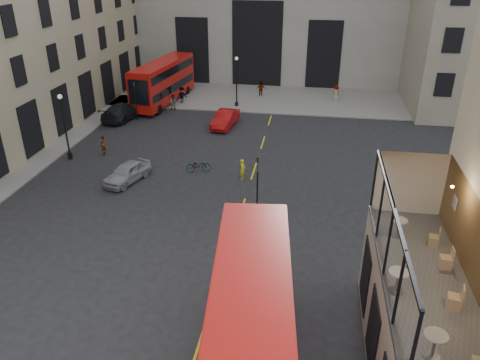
# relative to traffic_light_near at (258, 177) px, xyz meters

# --- Properties ---
(ground) EXTENTS (140.00, 140.00, 0.00)m
(ground) POSITION_rel_traffic_light_near_xyz_m (1.00, -12.00, -2.42)
(ground) COLOR black
(ground) RESTS_ON ground
(host_frontage) EXTENTS (3.00, 11.00, 4.50)m
(host_frontage) POSITION_rel_traffic_light_near_xyz_m (7.50, -12.00, -0.17)
(host_frontage) COLOR tan
(host_frontage) RESTS_ON ground
(cafe_floor) EXTENTS (3.00, 10.00, 0.10)m
(cafe_floor) POSITION_rel_traffic_light_near_xyz_m (7.50, -12.00, 2.12)
(cafe_floor) COLOR slate
(cafe_floor) RESTS_ON host_frontage
(gateway) EXTENTS (35.00, 10.60, 18.00)m
(gateway) POSITION_rel_traffic_light_near_xyz_m (-4.00, 35.99, 6.96)
(gateway) COLOR #A19F96
(gateway) RESTS_ON ground
(pavement_far) EXTENTS (40.00, 12.00, 0.12)m
(pavement_far) POSITION_rel_traffic_light_near_xyz_m (-5.00, 26.00, -2.36)
(pavement_far) COLOR slate
(pavement_far) RESTS_ON ground
(traffic_light_near) EXTENTS (0.16, 0.20, 3.80)m
(traffic_light_near) POSITION_rel_traffic_light_near_xyz_m (0.00, 0.00, 0.00)
(traffic_light_near) COLOR black
(traffic_light_near) RESTS_ON ground
(traffic_light_far) EXTENTS (0.16, 0.20, 3.80)m
(traffic_light_far) POSITION_rel_traffic_light_near_xyz_m (-14.00, 16.00, 0.00)
(traffic_light_far) COLOR black
(traffic_light_far) RESTS_ON ground
(street_lamp_a) EXTENTS (0.36, 0.36, 5.33)m
(street_lamp_a) POSITION_rel_traffic_light_near_xyz_m (-16.00, 6.00, -0.03)
(street_lamp_a) COLOR black
(street_lamp_a) RESTS_ON ground
(street_lamp_b) EXTENTS (0.36, 0.36, 5.33)m
(street_lamp_b) POSITION_rel_traffic_light_near_xyz_m (-5.00, 22.00, -0.03)
(street_lamp_b) COLOR black
(street_lamp_b) RESTS_ON ground
(bus_near) EXTENTS (4.12, 12.68, 4.97)m
(bus_near) POSITION_rel_traffic_light_near_xyz_m (1.50, -14.02, 0.37)
(bus_near) COLOR #B7100C
(bus_near) RESTS_ON ground
(bus_far) EXTENTS (3.99, 11.58, 4.53)m
(bus_far) POSITION_rel_traffic_light_near_xyz_m (-13.11, 22.17, 0.12)
(bus_far) COLOR #B1110C
(bus_far) RESTS_ON ground
(car_a) EXTENTS (2.87, 4.44, 1.41)m
(car_a) POSITION_rel_traffic_light_near_xyz_m (-9.86, 2.82, -1.72)
(car_a) COLOR gray
(car_a) RESTS_ON ground
(car_b) EXTENTS (2.16, 4.79, 1.53)m
(car_b) POSITION_rel_traffic_light_near_xyz_m (-5.04, 15.61, -1.66)
(car_b) COLOR #A30A0A
(car_b) RESTS_ON ground
(car_c) EXTENTS (3.37, 5.98, 1.64)m
(car_c) POSITION_rel_traffic_light_near_xyz_m (-15.45, 16.23, -1.61)
(car_c) COLOR black
(car_c) RESTS_ON ground
(bicycle) EXTENTS (1.93, 1.08, 0.96)m
(bicycle) POSITION_rel_traffic_light_near_xyz_m (-5.16, 5.30, -1.95)
(bicycle) COLOR gray
(bicycle) RESTS_ON ground
(cyclist) EXTENTS (0.46, 0.62, 1.54)m
(cyclist) POSITION_rel_traffic_light_near_xyz_m (-1.64, 4.56, -1.66)
(cyclist) COLOR yellow
(cyclist) RESTS_ON ground
(pedestrian_a) EXTENTS (0.93, 0.80, 1.65)m
(pedestrian_a) POSITION_rel_traffic_light_near_xyz_m (-11.35, 19.80, -1.60)
(pedestrian_a) COLOR gray
(pedestrian_a) RESTS_ON ground
(pedestrian_b) EXTENTS (1.28, 1.40, 1.88)m
(pedestrian_b) POSITION_rel_traffic_light_near_xyz_m (-11.05, 22.04, -1.48)
(pedestrian_b) COLOR gray
(pedestrian_b) RESTS_ON ground
(pedestrian_c) EXTENTS (1.11, 0.66, 1.78)m
(pedestrian_c) POSITION_rel_traffic_light_near_xyz_m (-2.87, 26.12, -1.54)
(pedestrian_c) COLOR gray
(pedestrian_c) RESTS_ON ground
(pedestrian_d) EXTENTS (1.03, 0.97, 1.77)m
(pedestrian_d) POSITION_rel_traffic_light_near_xyz_m (5.58, 25.99, -1.54)
(pedestrian_d) COLOR gray
(pedestrian_d) RESTS_ON ground
(pedestrian_e) EXTENTS (0.56, 0.68, 1.60)m
(pedestrian_e) POSITION_rel_traffic_light_near_xyz_m (-13.65, 7.20, -1.62)
(pedestrian_e) COLOR gray
(pedestrian_e) RESTS_ON ground
(cafe_table_near) EXTENTS (0.68, 0.68, 0.84)m
(cafe_table_near) POSITION_rel_traffic_light_near_xyz_m (6.98, -15.51, 2.73)
(cafe_table_near) COLOR beige
(cafe_table_near) RESTS_ON cafe_floor
(cafe_table_mid) EXTENTS (0.68, 0.68, 0.85)m
(cafe_table_mid) POSITION_rel_traffic_light_near_xyz_m (6.36, -12.69, 2.73)
(cafe_table_mid) COLOR beige
(cafe_table_mid) RESTS_ON cafe_floor
(cafe_table_far) EXTENTS (0.63, 0.63, 0.79)m
(cafe_table_far) POSITION_rel_traffic_light_near_xyz_m (6.90, -9.09, 2.70)
(cafe_table_far) COLOR beige
(cafe_table_far) RESTS_ON cafe_floor
(cafe_chair_b) EXTENTS (0.51, 0.51, 0.88)m
(cafe_chair_b) POSITION_rel_traffic_light_near_xyz_m (8.12, -13.24, 2.44)
(cafe_chair_b) COLOR tan
(cafe_chair_b) RESTS_ON cafe_floor
(cafe_chair_c) EXTENTS (0.43, 0.43, 0.85)m
(cafe_chair_c) POSITION_rel_traffic_light_near_xyz_m (8.34, -11.00, 2.43)
(cafe_chair_c) COLOR tan
(cafe_chair_c) RESTS_ON cafe_floor
(cafe_chair_d) EXTENTS (0.45, 0.45, 0.78)m
(cafe_chair_d) POSITION_rel_traffic_light_near_xyz_m (8.22, -9.54, 2.41)
(cafe_chair_d) COLOR tan
(cafe_chair_d) RESTS_ON cafe_floor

